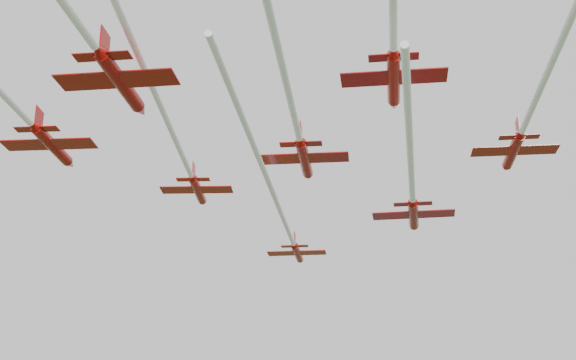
% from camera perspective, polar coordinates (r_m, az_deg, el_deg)
% --- Properties ---
extents(jet_lead, '(11.26, 66.23, 2.43)m').
position_cam_1_polar(jet_lead, '(94.20, -0.46, -2.44)').
color(jet_lead, '#9E0906').
extents(jet_row2_left, '(12.67, 48.32, 2.53)m').
position_cam_1_polar(jet_row2_left, '(85.33, -7.48, 1.67)').
color(jet_row2_left, '#9E0906').
extents(jet_row2_right, '(9.54, 47.36, 2.83)m').
position_cam_1_polar(jet_row2_right, '(85.37, 8.82, -0.61)').
color(jet_row2_right, '#9E0906').
extents(jet_row3_mid, '(10.55, 52.66, 2.77)m').
position_cam_1_polar(jet_row3_mid, '(71.84, 0.37, 4.87)').
color(jet_row3_mid, '#9E0906').
extents(jet_row3_right, '(11.06, 63.07, 2.37)m').
position_cam_1_polar(jet_row3_right, '(62.51, 18.19, 7.82)').
color(jet_row3_right, '#9E0906').
extents(jet_row4_right, '(8.93, 44.71, 2.63)m').
position_cam_1_polar(jet_row4_right, '(59.57, 7.50, 11.05)').
color(jet_row4_right, '#9E0906').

